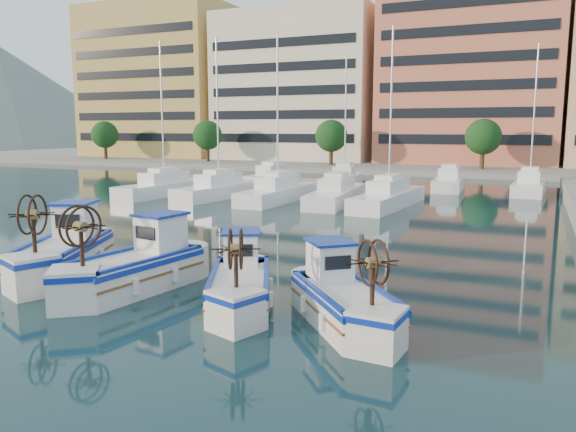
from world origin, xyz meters
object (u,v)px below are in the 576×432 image
at_px(fishing_boat_b, 137,265).
at_px(fishing_boat_d, 343,297).
at_px(fishing_boat_c, 240,281).
at_px(fishing_boat_a, 64,251).

xyz_separation_m(fishing_boat_b, fishing_boat_d, (7.01, -0.38, -0.10)).
distance_m(fishing_boat_c, fishing_boat_d, 3.24).
bearing_deg(fishing_boat_b, fishing_boat_a, -179.94).
bearing_deg(fishing_boat_a, fishing_boat_b, -30.76).
relative_size(fishing_boat_b, fishing_boat_d, 1.18).
xyz_separation_m(fishing_boat_c, fishing_boat_d, (3.22, -0.29, 0.00)).
distance_m(fishing_boat_a, fishing_boat_c, 7.41).
height_order(fishing_boat_b, fishing_boat_d, fishing_boat_b).
bearing_deg(fishing_boat_a, fishing_boat_c, -27.22).
bearing_deg(fishing_boat_d, fishing_boat_a, 134.88).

